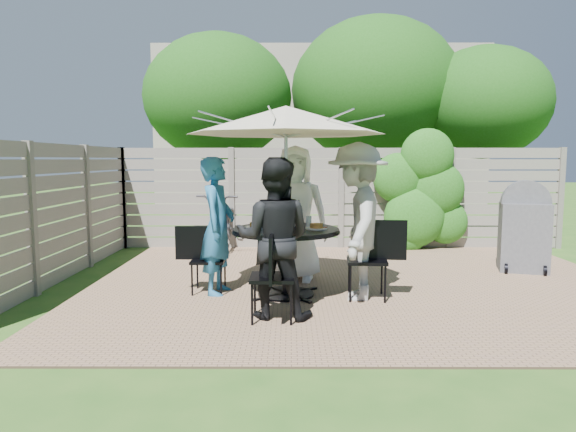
{
  "coord_description": "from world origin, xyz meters",
  "views": [
    {
      "loc": [
        -0.94,
        -6.35,
        1.63
      ],
      "look_at": [
        -0.96,
        -0.16,
        0.95
      ],
      "focal_mm": 32.0,
      "sensor_mm": 36.0,
      "label": 1
    }
  ],
  "objects_px": {
    "chair_front": "(272,295)",
    "glass_right": "(309,222)",
    "person_left": "(218,226)",
    "glass_left": "(263,223)",
    "chair_right": "(368,276)",
    "patio_table": "(286,249)",
    "plate_back": "(290,223)",
    "bicycle": "(225,223)",
    "person_back": "(295,214)",
    "bbq_grill": "(524,231)",
    "person_front": "(274,239)",
    "plate_left": "(256,226)",
    "coffee_cup": "(297,221)",
    "syrup_jug": "(282,221)",
    "chair_back": "(296,259)",
    "glass_front": "(292,225)",
    "umbrella": "(286,120)",
    "plate_right": "(316,227)",
    "person_right": "(357,222)",
    "chair_left": "(208,273)",
    "glass_back": "(281,220)",
    "plate_front": "(281,231)"
  },
  "relations": [
    {
      "from": "plate_right",
      "to": "glass_left",
      "type": "xyz_separation_m",
      "value": [
        -0.63,
        -0.02,
        0.05
      ]
    },
    {
      "from": "bicycle",
      "to": "patio_table",
      "type": "bearing_deg",
      "value": -63.24
    },
    {
      "from": "plate_right",
      "to": "syrup_jug",
      "type": "height_order",
      "value": "syrup_jug"
    },
    {
      "from": "bicycle",
      "to": "chair_left",
      "type": "bearing_deg",
      "value": -80.69
    },
    {
      "from": "chair_back",
      "to": "glass_right",
      "type": "height_order",
      "value": "glass_right"
    },
    {
      "from": "chair_front",
      "to": "glass_right",
      "type": "relative_size",
      "value": 6.53
    },
    {
      "from": "patio_table",
      "to": "plate_right",
      "type": "height_order",
      "value": "plate_right"
    },
    {
      "from": "person_right",
      "to": "glass_right",
      "type": "xyz_separation_m",
      "value": [
        -0.55,
        0.18,
        -0.02
      ]
    },
    {
      "from": "person_back",
      "to": "coffee_cup",
      "type": "distance_m",
      "value": 0.62
    },
    {
      "from": "glass_back",
      "to": "bbq_grill",
      "type": "bearing_deg",
      "value": 17.09
    },
    {
      "from": "person_back",
      "to": "glass_front",
      "type": "bearing_deg",
      "value": -84.5
    },
    {
      "from": "chair_front",
      "to": "glass_front",
      "type": "bearing_deg",
      "value": -16.05
    },
    {
      "from": "chair_left",
      "to": "chair_front",
      "type": "bearing_deg",
      "value": -52.51
    },
    {
      "from": "person_front",
      "to": "plate_back",
      "type": "bearing_deg",
      "value": -90.0
    },
    {
      "from": "syrup_jug",
      "to": "coffee_cup",
      "type": "bearing_deg",
      "value": 38.78
    },
    {
      "from": "person_left",
      "to": "plate_front",
      "type": "relative_size",
      "value": 6.39
    },
    {
      "from": "patio_table",
      "to": "coffee_cup",
      "type": "relative_size",
      "value": 11.78
    },
    {
      "from": "chair_back",
      "to": "plate_left",
      "type": "relative_size",
      "value": 3.39
    },
    {
      "from": "glass_left",
      "to": "bbq_grill",
      "type": "xyz_separation_m",
      "value": [
        3.7,
        1.42,
        -0.28
      ]
    },
    {
      "from": "plate_left",
      "to": "glass_front",
      "type": "bearing_deg",
      "value": -37.13
    },
    {
      "from": "person_front",
      "to": "glass_front",
      "type": "relative_size",
      "value": 11.81
    },
    {
      "from": "chair_front",
      "to": "plate_front",
      "type": "height_order",
      "value": "chair_front"
    },
    {
      "from": "plate_back",
      "to": "coffee_cup",
      "type": "distance_m",
      "value": 0.18
    },
    {
      "from": "plate_back",
      "to": "chair_right",
      "type": "bearing_deg",
      "value": -28.35
    },
    {
      "from": "person_right",
      "to": "plate_back",
      "type": "relative_size",
      "value": 7.02
    },
    {
      "from": "plate_front",
      "to": "glass_back",
      "type": "distance_m",
      "value": 0.63
    },
    {
      "from": "person_right",
      "to": "bicycle",
      "type": "relative_size",
      "value": 0.92
    },
    {
      "from": "person_left",
      "to": "glass_left",
      "type": "xyz_separation_m",
      "value": [
        0.55,
        -0.18,
        0.06
      ]
    },
    {
      "from": "person_right",
      "to": "person_back",
      "type": "bearing_deg",
      "value": -135.0
    },
    {
      "from": "glass_left",
      "to": "bbq_grill",
      "type": "relative_size",
      "value": 0.1
    },
    {
      "from": "glass_left",
      "to": "coffee_cup",
      "type": "relative_size",
      "value": 1.17
    },
    {
      "from": "umbrella",
      "to": "person_front",
      "type": "xyz_separation_m",
      "value": [
        -0.11,
        -0.82,
        -1.25
      ]
    },
    {
      "from": "plate_right",
      "to": "glass_front",
      "type": "distance_m",
      "value": 0.37
    },
    {
      "from": "glass_left",
      "to": "bicycle",
      "type": "height_order",
      "value": "bicycle"
    },
    {
      "from": "chair_front",
      "to": "glass_front",
      "type": "relative_size",
      "value": 6.53
    },
    {
      "from": "patio_table",
      "to": "glass_back",
      "type": "relative_size",
      "value": 10.1
    },
    {
      "from": "chair_right",
      "to": "glass_right",
      "type": "distance_m",
      "value": 0.94
    },
    {
      "from": "chair_front",
      "to": "syrup_jug",
      "type": "xyz_separation_m",
      "value": [
        0.08,
        1.01,
        0.63
      ]
    },
    {
      "from": "glass_right",
      "to": "coffee_cup",
      "type": "xyz_separation_m",
      "value": [
        -0.14,
        0.14,
        -0.01
      ]
    },
    {
      "from": "glass_front",
      "to": "bicycle",
      "type": "relative_size",
      "value": 0.07
    },
    {
      "from": "person_back",
      "to": "plate_left",
      "type": "xyz_separation_m",
      "value": [
        -0.47,
        -0.77,
        -0.06
      ]
    },
    {
      "from": "patio_table",
      "to": "plate_back",
      "type": "distance_m",
      "value": 0.45
    },
    {
      "from": "chair_right",
      "to": "glass_back",
      "type": "height_order",
      "value": "glass_back"
    },
    {
      "from": "person_back",
      "to": "glass_left",
      "type": "xyz_separation_m",
      "value": [
        -0.39,
        -0.89,
        -0.02
      ]
    },
    {
      "from": "chair_left",
      "to": "plate_back",
      "type": "height_order",
      "value": "plate_back"
    },
    {
      "from": "bicycle",
      "to": "person_back",
      "type": "bearing_deg",
      "value": -54.02
    },
    {
      "from": "plate_back",
      "to": "syrup_jug",
      "type": "xyz_separation_m",
      "value": [
        -0.1,
        -0.3,
        0.06
      ]
    },
    {
      "from": "person_right",
      "to": "plate_right",
      "type": "height_order",
      "value": "person_right"
    },
    {
      "from": "chair_back",
      "to": "chair_right",
      "type": "bearing_deg",
      "value": 37.36
    },
    {
      "from": "umbrella",
      "to": "person_front",
      "type": "height_order",
      "value": "umbrella"
    }
  ]
}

